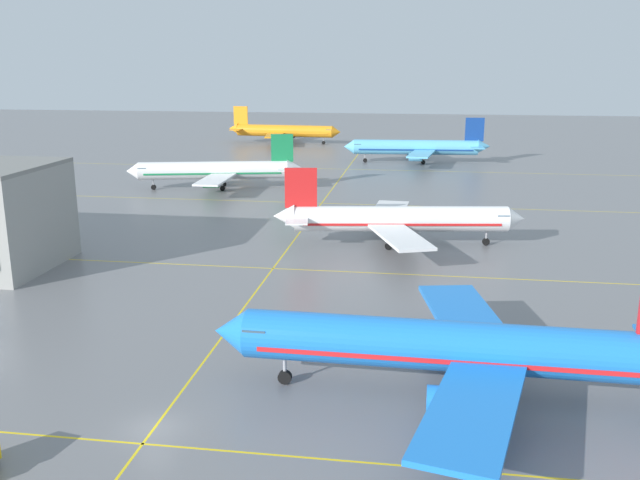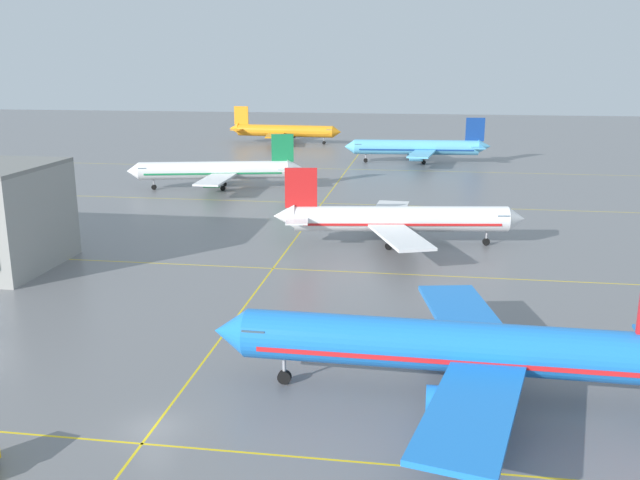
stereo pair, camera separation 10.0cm
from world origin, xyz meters
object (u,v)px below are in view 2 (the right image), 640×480
(airliner_far_left_stand, at_px, (418,148))
(airliner_far_right_stand, at_px, (284,131))
(airliner_third_row, at_px, (216,171))
(airliner_front_gate, at_px, (461,348))
(airliner_second_row, at_px, (397,219))

(airliner_far_left_stand, bearing_deg, airliner_far_right_stand, 138.51)
(airliner_third_row, relative_size, airliner_far_left_stand, 0.95)
(airliner_third_row, bearing_deg, airliner_far_right_stand, 91.81)
(airliner_third_row, xyz_separation_m, airliner_far_left_stand, (39.12, 42.55, 0.17))
(airliner_front_gate, xyz_separation_m, airliner_third_row, (-44.15, 82.97, -0.36))
(airliner_front_gate, relative_size, airliner_second_row, 1.09)
(airliner_front_gate, bearing_deg, airliner_second_row, 98.51)
(airliner_third_row, xyz_separation_m, airliner_far_right_stand, (-2.51, 79.37, 0.12))
(airliner_second_row, bearing_deg, airliner_third_row, 134.19)
(airliner_front_gate, distance_m, airliner_far_right_stand, 168.91)
(airliner_third_row, height_order, airliner_far_left_stand, airliner_far_left_stand)
(airliner_front_gate, relative_size, airliner_far_right_stand, 1.06)
(airliner_third_row, height_order, airliner_far_right_stand, airliner_far_right_stand)
(airliner_front_gate, relative_size, airliner_third_row, 1.10)
(airliner_second_row, distance_m, airliner_far_right_stand, 124.56)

